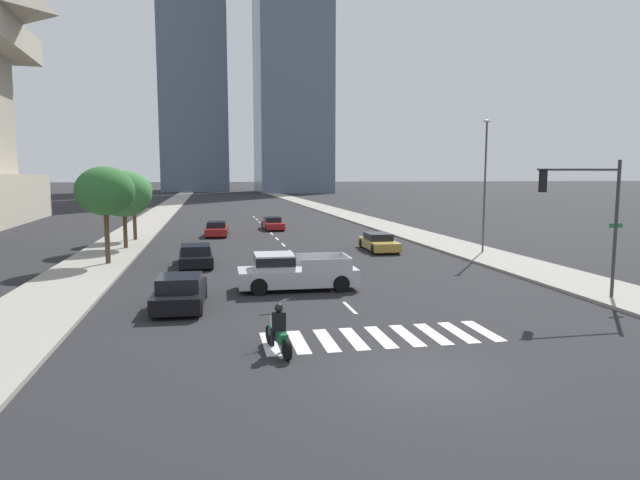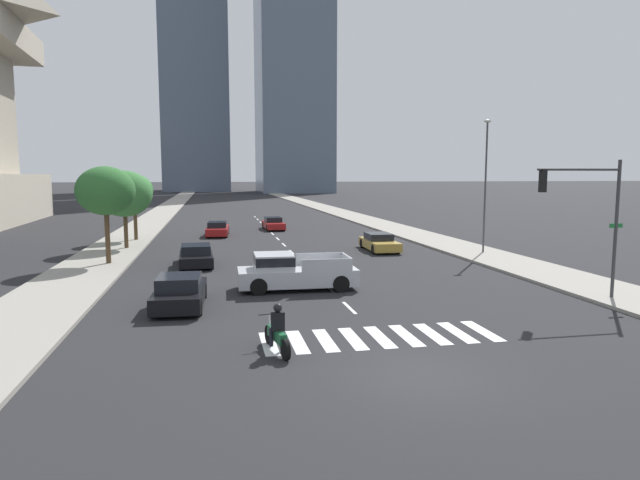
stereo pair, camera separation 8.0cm
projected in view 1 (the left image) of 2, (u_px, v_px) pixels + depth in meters
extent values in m
plane|color=#232326|center=(421.00, 375.00, 14.38)|extent=(800.00, 800.00, 0.00)
cube|color=gray|center=(421.00, 237.00, 45.92)|extent=(4.00, 260.00, 0.15)
cube|color=gray|center=(121.00, 244.00, 41.23)|extent=(4.00, 260.00, 0.15)
cube|color=silver|center=(270.00, 343.00, 17.04)|extent=(0.45, 2.46, 0.01)
cube|color=silver|center=(298.00, 342.00, 17.21)|extent=(0.45, 2.46, 0.01)
cube|color=silver|center=(326.00, 340.00, 17.39)|extent=(0.45, 2.46, 0.01)
cube|color=silver|center=(354.00, 338.00, 17.57)|extent=(0.45, 2.46, 0.01)
cube|color=silver|center=(381.00, 337.00, 17.74)|extent=(0.45, 2.46, 0.01)
cube|color=silver|center=(407.00, 335.00, 17.92)|extent=(0.45, 2.46, 0.01)
cube|color=silver|center=(433.00, 334.00, 18.09)|extent=(0.45, 2.46, 0.01)
cube|color=silver|center=(458.00, 332.00, 18.27)|extent=(0.45, 2.46, 0.01)
cube|color=silver|center=(483.00, 331.00, 18.44)|extent=(0.45, 2.46, 0.01)
cube|color=silver|center=(350.00, 308.00, 21.64)|extent=(0.14, 2.00, 0.01)
cube|color=silver|center=(328.00, 287.00, 25.53)|extent=(0.14, 2.00, 0.01)
cube|color=silver|center=(313.00, 272.00, 29.42)|extent=(0.14, 2.00, 0.01)
cube|color=silver|center=(301.00, 261.00, 33.32)|extent=(0.14, 2.00, 0.01)
cube|color=silver|center=(291.00, 252.00, 37.21)|extent=(0.14, 2.00, 0.01)
cube|color=silver|center=(283.00, 245.00, 41.11)|extent=(0.14, 2.00, 0.01)
cube|color=silver|center=(277.00, 239.00, 45.00)|extent=(0.14, 2.00, 0.01)
cube|color=silver|center=(272.00, 234.00, 48.89)|extent=(0.14, 2.00, 0.01)
cube|color=silver|center=(267.00, 229.00, 52.79)|extent=(0.14, 2.00, 0.01)
cube|color=silver|center=(263.00, 226.00, 56.68)|extent=(0.14, 2.00, 0.01)
cube|color=silver|center=(260.00, 222.00, 60.58)|extent=(0.14, 2.00, 0.01)
cube|color=silver|center=(257.00, 219.00, 64.47)|extent=(0.14, 2.00, 0.01)
cube|color=silver|center=(254.00, 217.00, 68.37)|extent=(0.14, 2.00, 0.01)
cylinder|color=black|center=(270.00, 335.00, 16.95)|extent=(0.23, 0.61, 0.60)
cylinder|color=black|center=(287.00, 350.00, 15.49)|extent=(0.23, 0.61, 0.60)
cube|color=#1E6038|center=(278.00, 335.00, 16.19)|extent=(0.46, 1.29, 0.32)
cylinder|color=#B2B2B7|center=(271.00, 326.00, 16.82)|extent=(0.12, 0.32, 0.67)
cylinder|color=black|center=(270.00, 314.00, 16.83)|extent=(0.69, 0.17, 0.04)
cube|color=black|center=(279.00, 321.00, 16.05)|extent=(0.40, 0.30, 0.55)
sphere|color=black|center=(279.00, 308.00, 16.00)|extent=(0.26, 0.26, 0.26)
cylinder|color=black|center=(272.00, 337.00, 16.13)|extent=(0.14, 0.14, 0.55)
cylinder|color=black|center=(284.00, 336.00, 16.27)|extent=(0.14, 0.14, 0.55)
cube|color=#B7BABF|center=(298.00, 276.00, 25.08)|extent=(5.44, 2.21, 0.75)
cube|color=#B7BABF|center=(274.00, 261.00, 24.80)|extent=(1.76, 1.97, 0.70)
cube|color=black|center=(274.00, 260.00, 24.79)|extent=(1.79, 2.01, 0.39)
cube|color=#B7BABF|center=(327.00, 265.00, 24.22)|extent=(2.27, 0.12, 0.55)
cube|color=#B7BABF|center=(319.00, 258.00, 26.19)|extent=(2.27, 0.12, 0.55)
cube|color=#B7BABF|center=(347.00, 261.00, 25.41)|extent=(0.12, 2.02, 0.55)
cylinder|color=black|center=(259.00, 287.00, 23.86)|extent=(0.77, 0.28, 0.76)
cylinder|color=black|center=(256.00, 279.00, 25.70)|extent=(0.77, 0.28, 0.76)
cylinder|color=black|center=(341.00, 284.00, 24.50)|extent=(0.77, 0.28, 0.76)
cylinder|color=black|center=(333.00, 276.00, 26.35)|extent=(0.77, 0.28, 0.76)
cube|color=#B28E38|center=(379.00, 244.00, 37.95)|extent=(1.95, 4.75, 0.58)
cube|color=black|center=(378.00, 236.00, 38.12)|extent=(1.66, 2.16, 0.46)
cylinder|color=black|center=(397.00, 249.00, 36.54)|extent=(0.24, 0.65, 0.64)
cylinder|color=black|center=(374.00, 249.00, 36.26)|extent=(0.24, 0.65, 0.64)
cylinder|color=black|center=(384.00, 243.00, 39.67)|extent=(0.24, 0.65, 0.64)
cylinder|color=black|center=(362.00, 243.00, 39.39)|extent=(0.24, 0.65, 0.64)
cube|color=black|center=(180.00, 295.00, 21.75)|extent=(2.06, 4.50, 0.61)
cube|color=black|center=(179.00, 282.00, 21.47)|extent=(1.72, 2.06, 0.52)
cylinder|color=black|center=(164.00, 292.00, 23.12)|extent=(0.25, 0.65, 0.64)
cylinder|color=black|center=(204.00, 290.00, 23.37)|extent=(0.25, 0.65, 0.64)
cylinder|color=black|center=(153.00, 309.00, 20.17)|extent=(0.25, 0.65, 0.64)
cylinder|color=black|center=(199.00, 307.00, 20.42)|extent=(0.25, 0.65, 0.64)
cube|color=black|center=(196.00, 258.00, 31.75)|extent=(2.00, 4.72, 0.56)
cube|color=black|center=(196.00, 249.00, 31.46)|extent=(1.69, 2.15, 0.51)
cylinder|color=black|center=(181.00, 256.00, 33.10)|extent=(0.24, 0.65, 0.64)
cylinder|color=black|center=(209.00, 255.00, 33.48)|extent=(0.24, 0.65, 0.64)
cylinder|color=black|center=(181.00, 265.00, 30.04)|extent=(0.24, 0.65, 0.64)
cylinder|color=black|center=(211.00, 264.00, 30.43)|extent=(0.24, 0.65, 0.64)
cube|color=maroon|center=(273.00, 225.00, 52.54)|extent=(1.84, 4.57, 0.56)
cube|color=black|center=(272.00, 220.00, 52.70)|extent=(1.56, 2.08, 0.46)
cylinder|color=black|center=(283.00, 227.00, 51.24)|extent=(0.24, 0.65, 0.64)
cylinder|color=black|center=(267.00, 228.00, 50.90)|extent=(0.24, 0.65, 0.64)
cylinder|color=black|center=(278.00, 225.00, 54.21)|extent=(0.24, 0.65, 0.64)
cylinder|color=black|center=(263.00, 225.00, 53.87)|extent=(0.24, 0.65, 0.64)
cube|color=maroon|center=(217.00, 230.00, 47.20)|extent=(2.09, 4.89, 0.60)
cube|color=black|center=(217.00, 224.00, 46.90)|extent=(1.70, 2.25, 0.47)
cylinder|color=black|center=(209.00, 230.00, 48.71)|extent=(0.26, 0.65, 0.64)
cylinder|color=black|center=(227.00, 230.00, 48.91)|extent=(0.26, 0.65, 0.64)
cylinder|color=black|center=(206.00, 234.00, 45.51)|extent=(0.26, 0.65, 0.64)
cylinder|color=black|center=(226.00, 234.00, 45.72)|extent=(0.26, 0.65, 0.64)
cylinder|color=#333335|center=(616.00, 229.00, 22.59)|extent=(0.14, 0.14, 5.69)
cylinder|color=#333335|center=(579.00, 170.00, 21.94)|extent=(3.70, 0.10, 0.10)
cube|color=black|center=(543.00, 181.00, 21.68)|extent=(0.20, 0.28, 0.90)
sphere|color=red|center=(543.00, 173.00, 21.64)|extent=(0.18, 0.18, 0.18)
sphere|color=orange|center=(543.00, 181.00, 21.68)|extent=(0.18, 0.18, 0.18)
sphere|color=green|center=(543.00, 188.00, 21.71)|extent=(0.18, 0.18, 0.18)
cube|color=#19662D|center=(616.00, 225.00, 22.57)|extent=(0.60, 0.04, 0.18)
cylinder|color=#3F3F42|center=(485.00, 188.00, 35.71)|extent=(0.12, 0.12, 8.41)
ellipsoid|color=beige|center=(487.00, 121.00, 35.20)|extent=(0.50, 0.24, 0.20)
cylinder|color=#4C3823|center=(107.00, 239.00, 31.45)|extent=(0.28, 0.28, 2.86)
ellipsoid|color=#2D662D|center=(105.00, 191.00, 31.13)|extent=(3.28, 3.28, 2.79)
cylinder|color=#4C3823|center=(125.00, 232.00, 38.15)|extent=(0.28, 0.28, 2.27)
ellipsoid|color=#387538|center=(124.00, 194.00, 37.84)|extent=(3.78, 3.78, 3.21)
cylinder|color=#4C3823|center=(135.00, 222.00, 43.00)|extent=(0.28, 0.28, 2.76)
ellipsoid|color=#387538|center=(133.00, 190.00, 42.70)|extent=(2.87, 2.87, 2.44)
cube|color=slate|center=(193.00, 52.00, 175.04)|extent=(20.49, 28.48, 88.60)
cube|color=slate|center=(291.00, 24.00, 159.99)|extent=(20.65, 27.05, 97.99)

